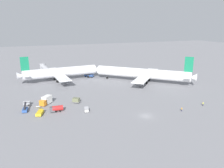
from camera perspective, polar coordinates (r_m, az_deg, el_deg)
ground_plane at (r=83.33m, az=8.65°, el=-8.06°), size 600.00×600.00×0.00m
airliner_at_gate_left at (r=134.21m, az=-13.12°, el=2.91°), size 47.90×39.27×15.42m
airliner_being_pushed at (r=129.12m, az=7.81°, el=2.67°), size 47.38×45.40×15.95m
pushback_tug at (r=141.90m, az=-5.92°, el=2.26°), size 7.36×7.14×2.87m
gse_catering_truck_tall at (r=97.03m, az=-16.52°, el=-4.04°), size 5.67×5.96×3.50m
gse_fuel_bowser_stubby at (r=88.23m, az=-14.06°, el=-6.08°), size 4.94×2.10×2.40m
gse_belt_loader_portside at (r=92.20m, az=-21.33°, el=-6.10°), size 2.39×5.05×3.02m
gse_stair_truck_yellow at (r=87.10m, az=-17.96°, el=-6.88°), size 3.40×4.94×4.06m
gse_container_dolly_flat at (r=96.34m, az=-9.14°, el=-4.10°), size 3.88×3.67×2.15m
gse_baggage_cart_near_cluster at (r=86.19m, az=-6.54°, el=-6.56°), size 2.14×3.01×1.71m
gse_baggage_cart_trailing at (r=98.75m, az=-20.94°, el=-4.65°), size 3.02×2.16×1.71m
ground_crew_ramp_agent_by_cones at (r=90.18m, az=17.39°, el=-6.18°), size 0.36×0.36×1.66m
ground_crew_wing_walker_right at (r=99.12m, az=22.24°, el=-4.71°), size 0.37×0.45×1.63m
jet_bridge at (r=155.34m, az=-16.74°, el=3.93°), size 5.43×22.94×5.96m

